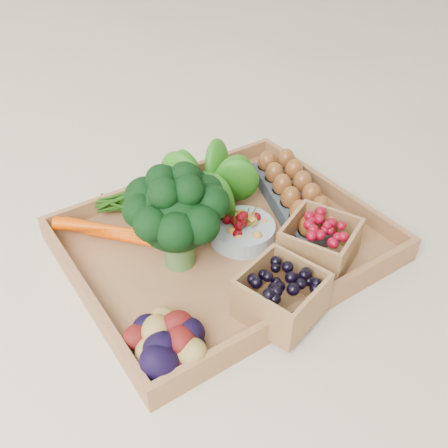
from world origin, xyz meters
TOP-DOWN VIEW (x-y plane):
  - ground at (0.00, 0.00)m, footprint 4.00×4.00m
  - tray at (0.00, 0.00)m, footprint 0.55×0.45m
  - carrots at (-0.18, 0.13)m, footprint 0.18×0.13m
  - lettuce at (0.03, 0.11)m, footprint 0.14×0.14m
  - broccoli at (-0.10, 0.00)m, footprint 0.18×0.18m
  - cherry_bowl at (0.04, -0.01)m, footprint 0.12×0.12m
  - egg_carton at (0.18, 0.01)m, footprint 0.18×0.29m
  - potatoes at (-0.21, -0.16)m, footprint 0.14×0.14m
  - punnet_blackberry at (-0.02, -0.19)m, footprint 0.14×0.14m
  - punnet_raspberry at (0.11, -0.13)m, footprint 0.15×0.15m

SIDE VIEW (x-z plane):
  - ground at x=0.00m, z-range 0.00..0.00m
  - tray at x=0.00m, z-range 0.00..0.01m
  - egg_carton at x=0.18m, z-range 0.01..0.05m
  - cherry_bowl at x=0.04m, z-range 0.01..0.05m
  - carrots at x=-0.18m, z-range 0.01..0.06m
  - punnet_blackberry at x=-0.02m, z-range 0.01..0.09m
  - potatoes at x=-0.21m, z-range 0.01..0.09m
  - punnet_raspberry at x=0.11m, z-range 0.01..0.09m
  - lettuce at x=0.03m, z-range 0.02..0.15m
  - broccoli at x=-0.10m, z-range 0.02..0.16m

